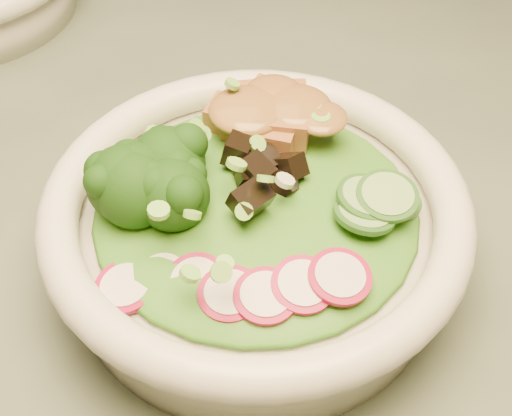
{
  "coord_description": "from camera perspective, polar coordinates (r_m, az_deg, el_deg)",
  "views": [
    {
      "loc": [
        -0.08,
        -0.43,
        1.18
      ],
      "look_at": [
        -0.11,
        -0.08,
        0.82
      ],
      "focal_mm": 50.0,
      "sensor_mm": 36.0,
      "label": 1
    }
  ],
  "objects": [
    {
      "name": "tofu_cubes",
      "position": [
        0.54,
        1.0,
        6.53
      ],
      "size": [
        0.11,
        0.09,
        0.04
      ],
      "primitive_type": null,
      "rotation": [
        0.0,
        0.0,
        -0.2
      ],
      "color": "#995D33",
      "rests_on": "salad_bowl"
    },
    {
      "name": "cucumber_slices",
      "position": [
        0.49,
        8.57,
        0.45
      ],
      "size": [
        0.09,
        0.09,
        0.04
      ],
      "primitive_type": null,
      "rotation": [
        0.0,
        0.0,
        -0.2
      ],
      "color": "#8ABA67",
      "rests_on": "salad_bowl"
    },
    {
      "name": "scallion_garnish",
      "position": [
        0.48,
        0.0,
        2.38
      ],
      "size": [
        0.22,
        0.22,
        0.03
      ],
      "primitive_type": null,
      "color": "#74BE43",
      "rests_on": "salad_bowl"
    },
    {
      "name": "peanut_sauce",
      "position": [
        0.53,
        1.02,
        7.75
      ],
      "size": [
        0.08,
        0.06,
        0.02
      ],
      "primitive_type": "ellipsoid",
      "color": "brown",
      "rests_on": "tofu_cubes"
    },
    {
      "name": "broccoli_florets",
      "position": [
        0.5,
        -8.17,
        2.0
      ],
      "size": [
        0.1,
        0.1,
        0.05
      ],
      "primitive_type": null,
      "rotation": [
        0.0,
        0.0,
        -0.2
      ],
      "color": "black",
      "rests_on": "salad_bowl"
    },
    {
      "name": "salad_bowl",
      "position": [
        0.52,
        0.0,
        -1.64
      ],
      "size": [
        0.31,
        0.31,
        0.08
      ],
      "rotation": [
        0.0,
        0.0,
        -0.2
      ],
      "color": "silver",
      "rests_on": "dining_table"
    },
    {
      "name": "radish_slices",
      "position": [
        0.45,
        -0.6,
        -6.39
      ],
      "size": [
        0.13,
        0.07,
        0.02
      ],
      "primitive_type": null,
      "rotation": [
        0.0,
        0.0,
        -0.2
      ],
      "color": "maroon",
      "rests_on": "salad_bowl"
    },
    {
      "name": "lettuce_bed",
      "position": [
        0.5,
        0.0,
        0.08
      ],
      "size": [
        0.23,
        0.23,
        0.03
      ],
      "primitive_type": "ellipsoid",
      "color": "#206916",
      "rests_on": "salad_bowl"
    },
    {
      "name": "mushroom_heap",
      "position": [
        0.5,
        0.17,
        2.53
      ],
      "size": [
        0.09,
        0.09,
        0.05
      ],
      "primitive_type": null,
      "rotation": [
        0.0,
        0.0,
        -0.2
      ],
      "color": "black",
      "rests_on": "salad_bowl"
    },
    {
      "name": "dining_table",
      "position": [
        0.7,
        9.4,
        -5.74
      ],
      "size": [
        1.2,
        0.8,
        0.75
      ],
      "color": "black",
      "rests_on": "ground"
    }
  ]
}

